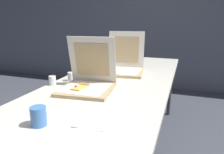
# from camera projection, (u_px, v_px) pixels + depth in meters

# --- Properties ---
(wall_back) EXTENTS (10.00, 0.10, 2.60)m
(wall_back) POSITION_uv_depth(u_px,v_px,m) (157.00, 13.00, 3.62)
(wall_back) COLOR slate
(wall_back) RESTS_ON ground
(table) EXTENTS (0.88, 2.21, 0.72)m
(table) POSITION_uv_depth(u_px,v_px,m) (116.00, 84.00, 1.76)
(table) COLOR silver
(table) RESTS_ON ground
(pizza_box_front) EXTENTS (0.38, 0.38, 0.36)m
(pizza_box_front) POSITION_uv_depth(u_px,v_px,m) (88.00, 82.00, 1.47)
(pizza_box_front) COLOR tan
(pizza_box_front) RESTS_ON table
(pizza_box_middle) EXTENTS (0.40, 0.45, 0.36)m
(pizza_box_middle) POSITION_uv_depth(u_px,v_px,m) (124.00, 66.00, 1.96)
(pizza_box_middle) COLOR tan
(pizza_box_middle) RESTS_ON table
(cup_white_mid) EXTENTS (0.05, 0.05, 0.07)m
(cup_white_mid) POSITION_uv_depth(u_px,v_px,m) (85.00, 71.00, 1.88)
(cup_white_mid) COLOR white
(cup_white_mid) RESTS_ON table
(cup_white_near_left) EXTENTS (0.05, 0.05, 0.07)m
(cup_white_near_left) POSITION_uv_depth(u_px,v_px,m) (52.00, 80.00, 1.58)
(cup_white_near_left) COLOR white
(cup_white_near_left) RESTS_ON table
(cup_white_far) EXTENTS (0.05, 0.05, 0.07)m
(cup_white_far) POSITION_uv_depth(u_px,v_px,m) (106.00, 64.00, 2.17)
(cup_white_far) COLOR white
(cup_white_far) RESTS_ON table
(cup_white_near_center) EXTENTS (0.05, 0.05, 0.07)m
(cup_white_near_center) POSITION_uv_depth(u_px,v_px,m) (71.00, 77.00, 1.68)
(cup_white_near_center) COLOR white
(cup_white_near_center) RESTS_ON table
(cup_printed_front) EXTENTS (0.07, 0.07, 0.09)m
(cup_printed_front) POSITION_uv_depth(u_px,v_px,m) (38.00, 116.00, 0.97)
(cup_printed_front) COLOR #477FCC
(cup_printed_front) RESTS_ON table
(napkin_pile) EXTENTS (0.19, 0.19, 0.01)m
(napkin_pile) POSITION_uv_depth(u_px,v_px,m) (88.00, 124.00, 0.98)
(napkin_pile) COLOR white
(napkin_pile) RESTS_ON table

